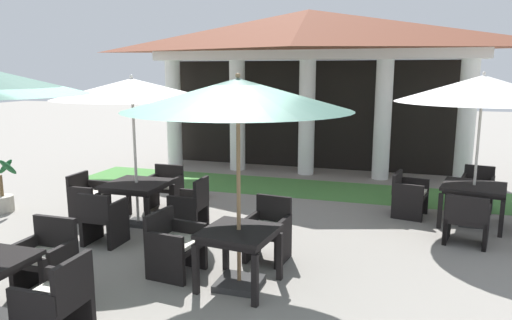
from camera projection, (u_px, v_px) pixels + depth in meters
ground_plane at (170, 314)px, 5.25m from camera, size 60.00×60.00×0.00m
background_pavilion at (309, 49)px, 11.88m from camera, size 8.74×2.80×4.13m
lawn_strip at (292, 187)px, 10.90m from camera, size 10.54×1.75×0.01m
patio_table_near_foreground at (239, 238)px, 5.80m from camera, size 0.94×0.94×0.74m
patio_umbrella_near_foreground at (238, 96)px, 5.48m from camera, size 2.70×2.70×2.63m
patio_chair_near_foreground_north at (268, 232)px, 6.70m from camera, size 0.61×0.60×0.89m
patio_chair_near_foreground_west at (174, 245)px, 6.23m from camera, size 0.65×0.69×0.83m
patio_table_mid_left at (137, 188)px, 8.18m from camera, size 1.00×1.00×0.75m
patio_umbrella_mid_left at (132, 89)px, 7.87m from camera, size 2.61×2.61×2.59m
patio_chair_mid_left_south at (103, 218)px, 7.28m from camera, size 0.55×0.54×0.85m
patio_chair_mid_left_west at (88, 197)px, 8.51m from camera, size 0.52×0.58×0.84m
patio_chair_mid_left_east at (190, 206)px, 7.94m from camera, size 0.54×0.55×0.90m
patio_chair_mid_left_north at (165, 188)px, 9.17m from camera, size 0.62×0.54×0.84m
patio_table_mid_right at (474, 190)px, 8.17m from camera, size 1.19×1.19×0.71m
patio_umbrella_mid_right at (483, 90)px, 7.85m from camera, size 2.85×2.85×2.64m
patio_chair_mid_right_south at (467, 220)px, 7.28m from camera, size 0.71×0.64×0.81m
patio_chair_mid_right_west at (409, 195)px, 8.73m from camera, size 0.67×0.72×0.81m
patio_chair_mid_right_north at (477, 189)px, 9.15m from camera, size 0.66×0.64×0.83m
patio_chair_far_back_north at (47, 258)px, 5.76m from camera, size 0.63×0.51×0.88m
patio_chair_far_back_east at (56, 303)px, 4.65m from camera, size 0.56×0.57×0.89m
potted_palm_left_edge at (1, 193)px, 8.97m from camera, size 0.54×0.53×1.13m
terracotta_urn at (202, 189)px, 10.10m from camera, size 0.30×0.30×0.41m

